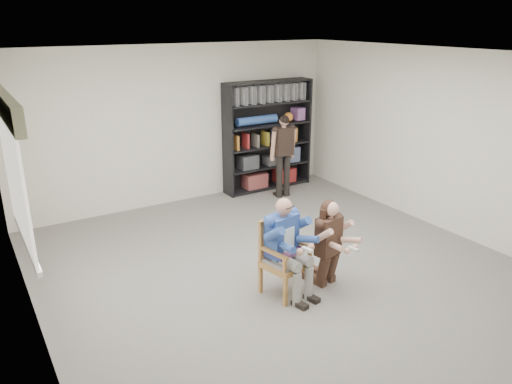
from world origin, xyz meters
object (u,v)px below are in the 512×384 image
armchair (286,258)px  kneeling_woman (330,244)px  standing_man (283,157)px  bookshelf (268,136)px  seated_man (286,247)px

armchair → kneeling_woman: size_ratio=0.84×
kneeling_woman → standing_man: (1.37, 3.04, 0.21)m
kneeling_woman → bookshelf: bearing=57.1°
armchair → bookshelf: size_ratio=0.45×
armchair → bookshelf: bearing=48.8°
armchair → bookshelf: bookshelf is taller
kneeling_woman → standing_man: size_ratio=0.73×
armchair → standing_man: (1.95, 2.92, 0.30)m
seated_man → kneeling_woman: seated_man is taller
armchair → bookshelf: (1.99, 3.52, 0.57)m
kneeling_woman → bookshelf: bookshelf is taller
kneeling_woman → standing_man: standing_man is taller
seated_man → bookshelf: (1.99, 3.52, 0.43)m
seated_man → bookshelf: bearing=48.8°
bookshelf → seated_man: bearing=-119.5°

